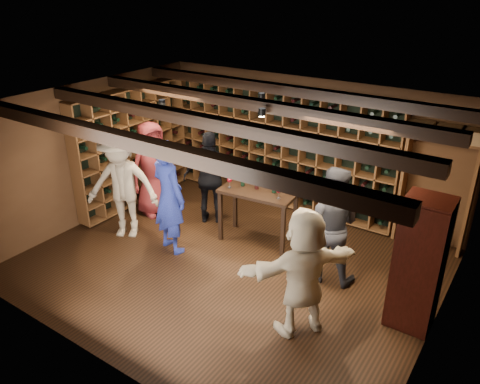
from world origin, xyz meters
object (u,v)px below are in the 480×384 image
Objects in this scene: man_grey_suit at (330,225)px; guest_woman_black at (211,178)px; guest_beige at (303,273)px; display_cabinet at (418,266)px; man_blue_shirt at (169,197)px; guest_khaki at (122,185)px; guest_red_floral at (153,169)px; tasting_table at (258,197)px.

guest_woman_black is at bearing -23.23° from man_grey_suit.
man_grey_suit is at bearing -133.37° from guest_beige.
display_cabinet is 1.03× the size of guest_beige.
man_blue_shirt is 0.96m from guest_khaki.
guest_khaki is (-0.92, -1.24, 0.09)m from guest_woman_black.
guest_beige is (3.61, -0.46, -0.10)m from guest_khaki.
man_blue_shirt is 1.11× the size of guest_woman_black.
guest_red_floral is at bearing 73.16° from guest_khaki.
man_grey_suit is 1.36× the size of tasting_table.
guest_red_floral is 0.92m from guest_khaki.
guest_woman_black is (-3.81, 0.80, -0.00)m from display_cabinet.
guest_red_floral is 0.94× the size of guest_khaki.
guest_khaki is 1.46× the size of tasting_table.
man_blue_shirt reaches higher than man_grey_suit.
guest_khaki is at bearing 0.18° from man_grey_suit.
tasting_table is at bearing -25.45° from man_grey_suit.
guest_red_floral reaches higher than guest_woman_black.
man_blue_shirt reaches higher than guest_red_floral.
man_blue_shirt reaches higher than tasting_table.
display_cabinet is 1.43m from guest_beige.
guest_khaki reaches higher than guest_red_floral.
man_grey_suit is 2.54m from guest_woman_black.
display_cabinet is 4.74m from guest_khaki.
man_grey_suit is 1.05× the size of guest_beige.
guest_khaki is 3.64m from guest_beige.
display_cabinet is 1.03× the size of guest_woman_black.
tasting_table is (-1.42, 0.33, -0.07)m from man_grey_suit.
guest_woman_black is (1.09, 0.34, -0.04)m from guest_red_floral.
guest_woman_black is 3.19m from guest_beige.
man_grey_suit is 1.04× the size of guest_woman_black.
man_blue_shirt is 1.40m from guest_red_floral.
man_grey_suit is at bearing -150.83° from man_blue_shirt.
display_cabinet is at bearing -19.54° from tasting_table.
guest_woman_black reaches higher than guest_beige.
guest_woman_black is 1.54m from guest_khaki.
display_cabinet is 3.78m from man_blue_shirt.
guest_woman_black is at bearing -84.93° from guest_beige.
man_blue_shirt is 1.00× the size of guest_khaki.
display_cabinet is 0.93× the size of guest_khaki.
man_blue_shirt is at bearing -141.74° from tasting_table.
man_grey_suit is (2.45, 0.68, -0.06)m from man_blue_shirt.
guest_khaki reaches higher than man_grey_suit.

